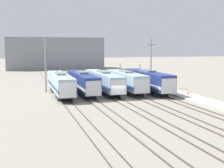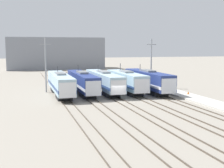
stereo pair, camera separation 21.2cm
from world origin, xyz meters
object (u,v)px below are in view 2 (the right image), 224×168
(locomotive_center, at_px, (104,81))
(locomotive_far_right, at_px, (149,81))
(locomotive_center_right, at_px, (127,81))
(locomotive_center_left, at_px, (83,82))
(locomotive_far_left, at_px, (61,84))
(catenary_tower_left, at_px, (46,64))
(catenary_tower_right, at_px, (151,62))
(traffic_cone, at_px, (188,93))

(locomotive_center, distance_m, locomotive_far_right, 8.83)
(locomotive_center_right, xyz_separation_m, locomotive_far_right, (4.30, -0.71, 0.06))
(locomotive_center_left, height_order, locomotive_center_right, locomotive_center_right)
(locomotive_center_right, bearing_deg, locomotive_center, 163.66)
(locomotive_far_left, distance_m, locomotive_center_left, 4.44)
(locomotive_center_left, xyz_separation_m, catenary_tower_left, (-6.58, 3.76, 3.40))
(locomotive_center_right, bearing_deg, locomotive_far_left, -179.07)
(locomotive_center, distance_m, locomotive_center_right, 4.48)
(locomotive_center_right, bearing_deg, catenary_tower_left, 162.93)
(locomotive_center_left, bearing_deg, locomotive_far_left, -165.50)
(locomotive_center, bearing_deg, catenary_tower_left, 162.64)
(locomotive_far_left, bearing_deg, catenary_tower_left, 115.02)
(locomotive_center_left, xyz_separation_m, locomotive_center_right, (8.60, -0.90, 0.02))
(locomotive_far_left, xyz_separation_m, locomotive_center_right, (12.91, 0.21, 0.03))
(locomotive_far_right, relative_size, catenary_tower_right, 1.78)
(locomotive_center_left, relative_size, locomotive_center_right, 1.15)
(locomotive_center_right, relative_size, catenary_tower_right, 1.61)
(locomotive_center_right, distance_m, catenary_tower_right, 9.14)
(locomotive_far_right, xyz_separation_m, traffic_cone, (5.06, -6.53, -1.66))
(traffic_cone, bearing_deg, catenary_tower_right, 100.81)
(locomotive_far_left, height_order, locomotive_center_left, locomotive_center_left)
(locomotive_center, distance_m, catenary_tower_left, 11.90)
(locomotive_center_left, height_order, catenary_tower_left, catenary_tower_left)
(locomotive_center, xyz_separation_m, locomotive_far_right, (8.60, -1.97, 0.09))
(locomotive_center_right, relative_size, locomotive_far_right, 0.91)
(locomotive_center_left, xyz_separation_m, catenary_tower_right, (15.69, 3.76, 3.40))
(locomotive_far_right, bearing_deg, catenary_tower_right, 62.57)
(catenary_tower_left, xyz_separation_m, catenary_tower_right, (22.27, 0.00, 0.00))
(locomotive_far_left, distance_m, traffic_cone, 23.40)
(locomotive_center_right, height_order, catenary_tower_left, catenary_tower_left)
(catenary_tower_left, bearing_deg, locomotive_center_left, -29.75)
(locomotive_far_left, xyz_separation_m, locomotive_center_left, (4.30, 1.11, 0.01))
(locomotive_far_left, height_order, locomotive_center_right, locomotive_center_right)
(locomotive_far_left, xyz_separation_m, catenary_tower_right, (20.00, 4.87, 3.41))
(locomotive_far_left, bearing_deg, locomotive_far_right, -1.66)
(locomotive_center, xyz_separation_m, catenary_tower_right, (11.39, 3.40, 3.42))
(catenary_tower_left, height_order, catenary_tower_right, same)
(catenary_tower_left, bearing_deg, locomotive_center_right, -17.07)
(locomotive_far_left, bearing_deg, locomotive_center_right, 0.93)
(locomotive_far_right, relative_size, traffic_cone, 34.56)
(catenary_tower_right, bearing_deg, locomotive_center_left, -166.53)
(locomotive_center, bearing_deg, locomotive_far_left, -170.30)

